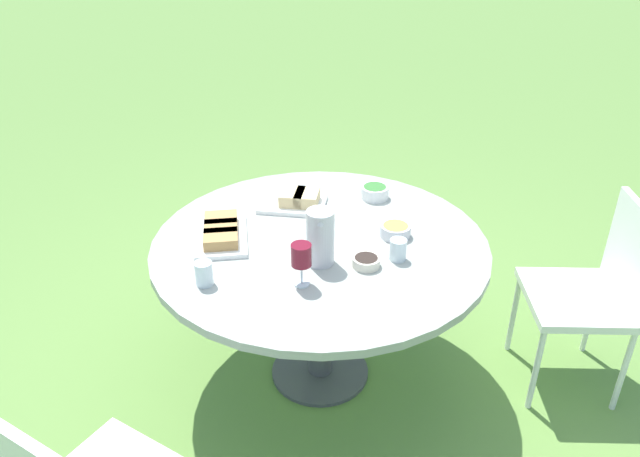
{
  "coord_description": "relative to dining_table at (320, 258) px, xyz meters",
  "views": [
    {
      "loc": [
        2.24,
        -0.02,
        2.06
      ],
      "look_at": [
        0.0,
        0.0,
        0.79
      ],
      "focal_mm": 35.0,
      "sensor_mm": 36.0,
      "label": 1
    }
  ],
  "objects": [
    {
      "name": "ground_plane",
      "position": [
        0.0,
        0.0,
        -0.64
      ],
      "size": [
        40.0,
        40.0,
        0.0
      ],
      "primitive_type": "plane",
      "color": "#668E42"
    },
    {
      "name": "dining_table",
      "position": [
        0.0,
        0.0,
        0.0
      ],
      "size": [
        1.4,
        1.4,
        0.73
      ],
      "color": "#4C4C51",
      "rests_on": "ground_plane"
    },
    {
      "name": "chair_near_right",
      "position": [
        0.04,
        1.19,
        -0.12
      ],
      "size": [
        0.45,
        0.43,
        0.89
      ],
      "color": "white",
      "rests_on": "ground_plane"
    },
    {
      "name": "water_pitcher",
      "position": [
        0.17,
        -0.0,
        0.2
      ],
      "size": [
        0.12,
        0.11,
        0.23
      ],
      "color": "silver",
      "rests_on": "dining_table"
    },
    {
      "name": "wine_glass",
      "position": [
        0.31,
        -0.07,
        0.21
      ],
      "size": [
        0.08,
        0.08,
        0.17
      ],
      "color": "silver",
      "rests_on": "dining_table"
    },
    {
      "name": "platter_bread_main",
      "position": [
        -0.02,
        -0.41,
        0.12
      ],
      "size": [
        0.36,
        0.25,
        0.07
      ],
      "color": "white",
      "rests_on": "dining_table"
    },
    {
      "name": "platter_charcuterie",
      "position": [
        -0.31,
        -0.11,
        0.12
      ],
      "size": [
        0.25,
        0.33,
        0.07
      ],
      "color": "white",
      "rests_on": "dining_table"
    },
    {
      "name": "bowl_fries",
      "position": [
        -0.04,
        0.32,
        0.11
      ],
      "size": [
        0.13,
        0.13,
        0.05
      ],
      "color": "silver",
      "rests_on": "dining_table"
    },
    {
      "name": "bowl_salad",
      "position": [
        -0.4,
        0.26,
        0.12
      ],
      "size": [
        0.13,
        0.13,
        0.06
      ],
      "color": "white",
      "rests_on": "dining_table"
    },
    {
      "name": "bowl_olives",
      "position": [
        0.19,
        0.18,
        0.11
      ],
      "size": [
        0.11,
        0.11,
        0.04
      ],
      "color": "beige",
      "rests_on": "dining_table"
    },
    {
      "name": "cup_water_near",
      "position": [
        0.31,
        -0.43,
        0.13
      ],
      "size": [
        0.07,
        0.07,
        0.09
      ],
      "color": "silver",
      "rests_on": "dining_table"
    },
    {
      "name": "cup_water_far",
      "position": [
        0.14,
        0.31,
        0.13
      ],
      "size": [
        0.07,
        0.07,
        0.09
      ],
      "color": "silver",
      "rests_on": "dining_table"
    }
  ]
}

